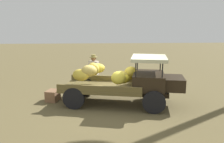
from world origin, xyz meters
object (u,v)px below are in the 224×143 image
(farmer, at_px, (94,71))
(truck, at_px, (127,81))
(loose_banana_bunch, at_px, (103,86))
(wooden_crate, at_px, (53,96))

(farmer, bearing_deg, truck, 60.36)
(truck, bearing_deg, loose_banana_bunch, 123.55)
(farmer, xyz_separation_m, wooden_crate, (-1.61, -1.03, -0.75))
(wooden_crate, bearing_deg, truck, -12.38)
(truck, xyz_separation_m, wooden_crate, (-2.84, 0.62, -0.69))
(farmer, height_order, loose_banana_bunch, farmer)
(truck, relative_size, farmer, 2.74)
(farmer, distance_m, wooden_crate, 2.06)
(truck, xyz_separation_m, farmer, (-1.23, 1.66, 0.06))
(farmer, relative_size, wooden_crate, 3.09)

